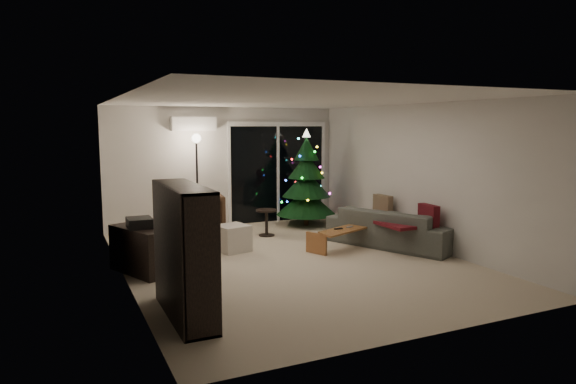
% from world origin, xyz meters
% --- Properties ---
extents(room, '(6.50, 7.51, 2.60)m').
position_xyz_m(room, '(0.46, 1.49, 1.02)').
color(room, beige).
rests_on(room, ground).
extents(bookshelf, '(0.76, 1.52, 1.47)m').
position_xyz_m(bookshelf, '(-2.25, -1.67, 0.74)').
color(bookshelf, black).
rests_on(bookshelf, floor).
extents(media_cabinet, '(0.78, 1.14, 0.67)m').
position_xyz_m(media_cabinet, '(-2.25, 0.28, 0.33)').
color(media_cabinet, black).
rests_on(media_cabinet, floor).
extents(stereo, '(0.34, 0.40, 0.14)m').
position_xyz_m(stereo, '(-2.25, 0.28, 0.74)').
color(stereo, black).
rests_on(stereo, media_cabinet).
extents(armchair, '(1.07, 1.10, 0.90)m').
position_xyz_m(armchair, '(-1.00, 1.99, 0.45)').
color(armchair, '#4C301F').
rests_on(armchair, floor).
extents(ottoman, '(0.61, 0.61, 0.45)m').
position_xyz_m(ottoman, '(-0.63, 0.97, 0.22)').
color(ottoman, '#C2B49C').
rests_on(ottoman, floor).
extents(cardboard_box_a, '(0.52, 0.45, 0.31)m').
position_xyz_m(cardboard_box_a, '(-1.55, 0.09, 0.15)').
color(cardboard_box_a, beige).
rests_on(cardboard_box_a, floor).
extents(cardboard_box_b, '(0.36, 0.27, 0.25)m').
position_xyz_m(cardboard_box_b, '(-0.56, 1.03, 0.12)').
color(cardboard_box_b, beige).
rests_on(cardboard_box_b, floor).
extents(side_table, '(0.48, 0.48, 0.51)m').
position_xyz_m(side_table, '(0.36, 1.85, 0.26)').
color(side_table, black).
rests_on(side_table, floor).
extents(floor_lamp, '(0.30, 0.30, 1.90)m').
position_xyz_m(floor_lamp, '(-0.75, 2.74, 0.95)').
color(floor_lamp, black).
rests_on(floor_lamp, floor).
extents(sofa, '(1.74, 2.42, 0.66)m').
position_xyz_m(sofa, '(2.05, 0.14, 0.33)').
color(sofa, '#4F524C').
rests_on(sofa, floor).
extents(sofa_throw, '(0.71, 1.63, 0.05)m').
position_xyz_m(sofa_throw, '(1.95, 0.14, 0.48)').
color(sofa_throw, '#3E0613').
rests_on(sofa_throw, sofa).
extents(cushion_a, '(0.17, 0.44, 0.43)m').
position_xyz_m(cushion_a, '(2.30, 0.79, 0.60)').
color(cushion_a, '#7C6350').
rests_on(cushion_a, sofa).
extents(cushion_b, '(0.16, 0.44, 0.43)m').
position_xyz_m(cushion_b, '(2.30, -0.51, 0.60)').
color(cushion_b, '#3E0613').
rests_on(cushion_b, sofa).
extents(coffee_table, '(1.27, 0.85, 0.38)m').
position_xyz_m(coffee_table, '(1.14, 0.20, 0.19)').
color(coffee_table, '#A56336').
rests_on(coffee_table, floor).
extents(remote_a, '(0.15, 0.04, 0.02)m').
position_xyz_m(remote_a, '(0.99, 0.20, 0.39)').
color(remote_a, black).
rests_on(remote_a, coffee_table).
extents(remote_b, '(0.14, 0.09, 0.02)m').
position_xyz_m(remote_b, '(1.24, 0.25, 0.39)').
color(remote_b, slate).
rests_on(remote_b, coffee_table).
extents(christmas_tree, '(1.60, 1.60, 2.05)m').
position_xyz_m(christmas_tree, '(1.53, 2.47, 1.02)').
color(christmas_tree, black).
rests_on(christmas_tree, floor).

